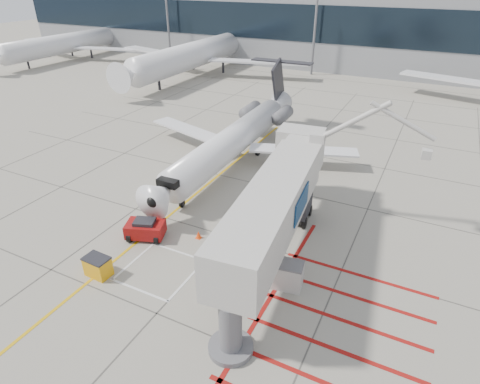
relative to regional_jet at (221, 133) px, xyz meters
The scene contains 13 objects.
ground_plane 14.13m from the regional_jet, 67.91° to the right, with size 260.00×260.00×0.00m, color #9E9788.
regional_jet is the anchor object (origin of this frame).
jet_bridge 13.81m from the regional_jet, 48.92° to the right, with size 9.01×19.02×7.61m, color beige, non-canonical shape.
pushback_tug 11.64m from the regional_jet, 88.88° to the right, with size 2.53×1.58×1.48m, color maroon, non-canonical shape.
spill_bin 15.92m from the regional_jet, 89.57° to the right, with size 1.48×0.99×1.29m, color orange, non-canonical shape.
baggage_cart 8.18m from the regional_jet, 44.57° to the right, with size 1.82×1.15×1.15m, color #57575C, non-canonical shape.
ground_power_unit 15.78m from the regional_jet, 47.74° to the right, with size 2.05×1.20×1.63m, color #BCB9B3, non-canonical shape.
cone_nose 10.87m from the regional_jet, 70.25° to the right, with size 0.40×0.40×0.55m, color #FF420D.
cone_side 11.58m from the regional_jet, 38.97° to the right, with size 0.35×0.35×0.49m, color #F85B0D.
terminal_building 59.43m from the regional_jet, 75.23° to the left, with size 180.00×28.00×14.00m, color gray.
terminal_glass_band 46.09m from the regional_jet, 70.76° to the left, with size 180.00×0.10×6.00m, color black.
bg_aircraft_a 62.92m from the regional_jet, 147.95° to the left, with size 33.56×37.29×11.19m, color silver, non-canonical shape.
bg_aircraft_b 40.31m from the regional_jet, 123.94° to the left, with size 37.57×41.74×12.52m, color silver, non-canonical shape.
Camera 1 is at (11.00, -15.95, 16.14)m, focal length 30.00 mm.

